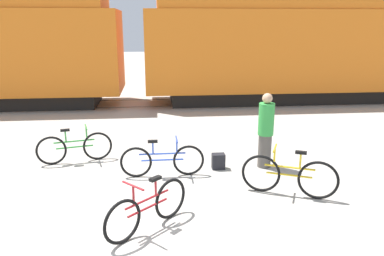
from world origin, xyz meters
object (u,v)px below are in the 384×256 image
Objects in this scene: freight_train at (133,37)px; bicycle_blue at (163,160)px; backpack at (218,161)px; bicycle_maroon at (148,208)px; person_in_green at (266,131)px; bicycle_green at (75,147)px; bicycle_yellow at (289,176)px.

freight_train is 8.01m from bicycle_blue.
backpack is (1.22, 0.30, -0.18)m from bicycle_blue.
bicycle_maroon is 2.11m from bicycle_blue.
bicycle_blue is 1.05× the size of person_in_green.
person_in_green is (4.23, -0.71, 0.48)m from bicycle_green.
bicycle_maroon is 3.53m from person_in_green.
backpack is (-1.03, -0.02, -0.66)m from person_in_green.
bicycle_yellow is (4.26, -2.16, 0.03)m from bicycle_green.
bicycle_yellow is (2.56, 0.96, 0.03)m from bicycle_maroon.
freight_train is at bearing 81.04° from bicycle_green.
freight_train is at bearing 93.91° from bicycle_maroon.
freight_train is at bearing -122.68° from person_in_green.
freight_train is at bearing 110.20° from bicycle_yellow.
freight_train reaches higher than bicycle_maroon.
backpack is (3.20, -0.72, -0.18)m from bicycle_green.
bicycle_maroon is 3.65× the size of backpack.
backpack is (-1.07, 1.44, -0.21)m from bicycle_yellow.
freight_train is 7.05m from bicycle_green.
person_in_green is at bearing 0.96° from backpack.
bicycle_maroon is 0.71× the size of bicycle_blue.
bicycle_yellow is 1.52m from person_in_green.
freight_train is at bearing 96.97° from bicycle_blue.
bicycle_maroon is at bearing -97.30° from bicycle_blue.
bicycle_blue is 1.06× the size of bicycle_green.
bicycle_maroon is at bearing -12.50° from person_in_green.
person_in_green is at bearing 91.32° from bicycle_yellow.
freight_train is 29.74× the size of bicycle_blue.
bicycle_blue is 2.56m from bicycle_yellow.
bicycle_green is 1.02× the size of bicycle_yellow.
bicycle_maroon reaches higher than bicycle_blue.
bicycle_maroon is at bearing -121.88° from backpack.
backpack is at bearing 126.55° from bicycle_yellow.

